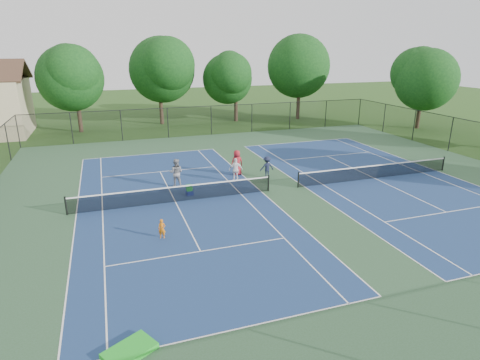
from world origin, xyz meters
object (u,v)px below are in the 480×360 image
object	(u,v)px
tree_back_d	(300,64)
bystander_b	(267,167)
tree_back_c	(236,76)
tree_side_e	(424,75)
bystander_c	(237,163)
child_player	(162,229)
ball_crate	(189,193)
tree_back_a	(74,75)
instructor	(176,173)
bystander_a	(236,170)
tree_back_b	(159,67)
ball_hopper	(189,188)

from	to	relation	value
tree_back_d	bystander_b	xyz separation A→B (m)	(-13.07, -21.35, -6.06)
tree_back_c	tree_side_e	world-z (taller)	tree_side_e
tree_back_d	bystander_c	distance (m)	25.67
child_player	bystander_c	distance (m)	10.68
tree_back_c	ball_crate	bearing A→B (deg)	-114.45
tree_back_c	tree_back_d	world-z (taller)	tree_back_d
tree_side_e	bystander_c	distance (m)	27.26
tree_back_a	instructor	bearing A→B (deg)	-72.71
tree_back_c	instructor	distance (m)	25.35
tree_back_c	bystander_a	world-z (taller)	tree_back_c
bystander_a	bystander_b	distance (m)	2.34
child_player	ball_crate	world-z (taller)	child_player
tree_back_d	bystander_c	xyz separation A→B (m)	(-14.85, -20.08, -5.92)
tree_back_c	tree_back_a	bearing A→B (deg)	-176.82
bystander_a	ball_crate	bearing A→B (deg)	28.25
tree_back_d	bystander_b	bearing A→B (deg)	-121.47
tree_back_d	instructor	world-z (taller)	tree_back_d
tree_back_a	tree_back_c	distance (m)	18.04
bystander_a	bystander_c	world-z (taller)	bystander_c
tree_back_a	tree_back_b	bearing A→B (deg)	12.53
child_player	bystander_b	world-z (taller)	bystander_b
tree_back_b	ball_crate	size ratio (longest dim) A/B	24.12
tree_back_b	bystander_b	xyz separation A→B (m)	(3.93, -23.35, -5.83)
tree_back_a	tree_back_b	size ratio (longest dim) A/B	0.91
bystander_c	child_player	bearing A→B (deg)	47.18
ball_crate	ball_hopper	bearing A→B (deg)	-90.00
tree_back_a	ball_crate	size ratio (longest dim) A/B	22.01
tree_back_a	bystander_a	bearing A→B (deg)	-63.74
tree_back_a	ball_hopper	size ratio (longest dim) A/B	25.03
tree_back_b	ball_crate	world-z (taller)	tree_back_b
instructor	bystander_a	distance (m)	4.01
tree_back_d	bystander_c	world-z (taller)	tree_back_d
bystander_b	tree_back_c	bearing A→B (deg)	-101.25
tree_back_c	bystander_c	world-z (taller)	tree_back_c
tree_back_a	ball_crate	distance (m)	24.86
tree_back_d	bystander_a	bearing A→B (deg)	-125.65
ball_crate	ball_hopper	distance (m)	0.33
instructor	ball_hopper	xyz separation A→B (m)	(0.44, -1.93, -0.45)
tree_back_c	tree_side_e	size ratio (longest dim) A/B	0.95
tree_side_e	bystander_b	distance (m)	26.20
instructor	bystander_c	size ratio (longest dim) A/B	1.03
tree_back_a	bystander_c	size ratio (longest dim) A/B	5.05
tree_back_d	tree_back_a	bearing A→B (deg)	-180.00
bystander_a	bystander_b	size ratio (longest dim) A/B	1.08
tree_side_e	ball_crate	size ratio (longest dim) A/B	21.34
child_player	bystander_b	distance (m)	10.99
bystander_b	child_player	bearing A→B (deg)	42.05
tree_back_b	ball_hopper	world-z (taller)	tree_back_b
tree_side_e	bystander_a	bearing A→B (deg)	-155.69
ball_crate	ball_hopper	xyz separation A→B (m)	(0.00, -0.00, 0.33)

